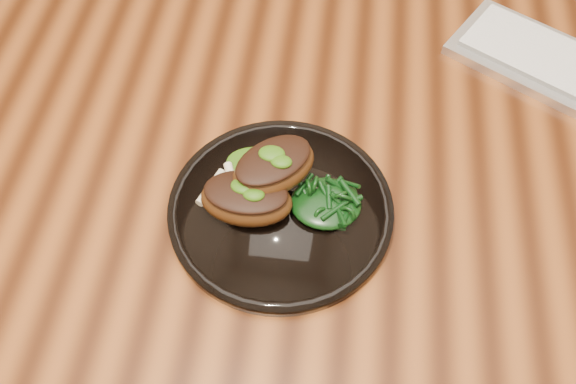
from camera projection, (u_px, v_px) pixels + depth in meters
The scene contains 6 objects.
desk at pixel (312, 184), 0.94m from camera, with size 1.60×0.80×0.75m.
plate at pixel (281, 209), 0.80m from camera, with size 0.28×0.28×0.02m.
lamb_chop_front at pixel (246, 198), 0.78m from camera, with size 0.12×0.08×0.05m.
lamb_chop_back at pixel (273, 167), 0.78m from camera, with size 0.13×0.13×0.05m.
herb_smear at pixel (260, 164), 0.83m from camera, with size 0.09×0.06×0.01m, color #1D4607.
greens_heap at pixel (326, 201), 0.79m from camera, with size 0.09×0.08×0.03m.
Camera 1 is at (0.03, -0.54, 1.44)m, focal length 40.00 mm.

